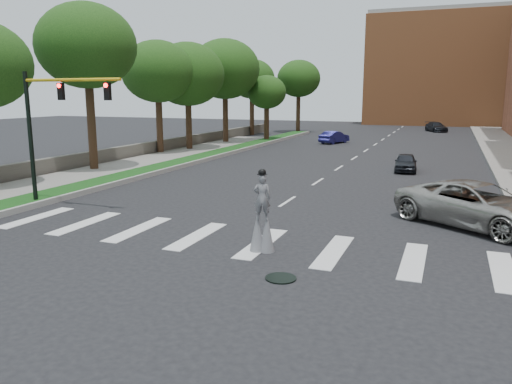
% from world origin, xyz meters
% --- Properties ---
extents(ground_plane, '(160.00, 160.00, 0.00)m').
position_xyz_m(ground_plane, '(0.00, 0.00, 0.00)').
color(ground_plane, black).
rests_on(ground_plane, ground).
extents(grass_median, '(2.00, 60.00, 0.25)m').
position_xyz_m(grass_median, '(-11.50, 20.00, 0.12)').
color(grass_median, '#113D12').
rests_on(grass_median, ground).
extents(median_curb, '(0.20, 60.00, 0.28)m').
position_xyz_m(median_curb, '(-10.45, 20.00, 0.14)').
color(median_curb, gray).
rests_on(median_curb, ground).
extents(sidewalk_left, '(4.00, 60.00, 0.18)m').
position_xyz_m(sidewalk_left, '(-14.50, 10.00, 0.09)').
color(sidewalk_left, slate).
rests_on(sidewalk_left, ground).
extents(stone_wall, '(0.50, 56.00, 1.10)m').
position_xyz_m(stone_wall, '(-17.00, 22.00, 0.55)').
color(stone_wall, '#514D45').
rests_on(stone_wall, ground).
extents(manhole, '(0.90, 0.90, 0.04)m').
position_xyz_m(manhole, '(3.00, -2.00, 0.02)').
color(manhole, black).
rests_on(manhole, ground).
extents(building_backdrop, '(26.00, 14.00, 18.00)m').
position_xyz_m(building_backdrop, '(6.00, 78.00, 9.00)').
color(building_backdrop, '#CD7540').
rests_on(building_backdrop, ground).
extents(traffic_signal, '(5.30, 0.23, 6.20)m').
position_xyz_m(traffic_signal, '(-9.78, 3.00, 4.15)').
color(traffic_signal, black).
rests_on(traffic_signal, ground).
extents(stilt_performer, '(0.83, 0.61, 2.81)m').
position_xyz_m(stilt_performer, '(1.60, 0.18, 1.06)').
color(stilt_performer, '#322014').
rests_on(stilt_performer, ground).
extents(suv_crossing, '(6.97, 6.03, 1.78)m').
position_xyz_m(suv_crossing, '(8.44, 6.21, 0.89)').
color(suv_crossing, '#A3A19A').
rests_on(suv_crossing, ground).
extents(car_near, '(1.69, 3.64, 1.21)m').
position_xyz_m(car_near, '(4.53, 20.21, 0.60)').
color(car_near, black).
rests_on(car_near, ground).
extents(car_mid, '(2.69, 4.19, 1.30)m').
position_xyz_m(car_mid, '(-4.27, 37.64, 0.65)').
color(car_mid, navy).
rests_on(car_mid, ground).
extents(car_far, '(3.58, 4.91, 1.32)m').
position_xyz_m(car_far, '(5.32, 58.91, 0.66)').
color(car_far, black).
rests_on(car_far, ground).
extents(tree_2, '(6.49, 6.49, 11.03)m').
position_xyz_m(tree_2, '(-15.31, 12.56, 8.23)').
color(tree_2, '#322014').
rests_on(tree_2, ground).
extents(tree_3, '(6.17, 6.17, 9.67)m').
position_xyz_m(tree_3, '(-16.40, 22.72, 7.02)').
color(tree_3, '#322014').
rests_on(tree_3, ground).
extents(tree_4, '(7.25, 7.25, 10.78)m').
position_xyz_m(tree_4, '(-15.05, 33.47, 7.67)').
color(tree_4, '#322014').
rests_on(tree_4, ground).
extents(tree_5, '(5.76, 5.76, 9.46)m').
position_xyz_m(tree_5, '(-16.45, 44.52, 6.97)').
color(tree_5, '#322014').
rests_on(tree_5, ground).
extents(tree_6, '(4.27, 4.27, 7.18)m').
position_xyz_m(tree_6, '(-11.81, 37.26, 5.30)').
color(tree_6, '#322014').
rests_on(tree_6, ground).
extents(tree_7, '(5.78, 5.78, 9.63)m').
position_xyz_m(tree_7, '(-12.25, 50.93, 7.13)').
color(tree_7, '#322014').
rests_on(tree_7, ground).
extents(tree_8, '(6.73, 6.73, 9.79)m').
position_xyz_m(tree_8, '(-15.41, 26.15, 6.90)').
color(tree_8, '#322014').
rests_on(tree_8, ground).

